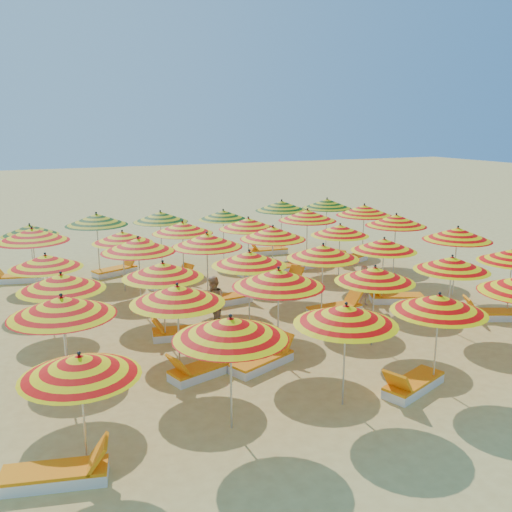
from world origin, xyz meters
The scene contains 53 objects.
ground centered at (0.00, 0.00, 0.00)m, with size 120.00×120.00×0.00m, color #DFC163.
umbrella_0 centered at (-6.39, -6.49, 1.87)m, with size 2.45×2.45×2.13m.
umbrella_1 centered at (-3.64, -6.34, 2.05)m, with size 2.59×2.59×2.33m.
umbrella_2 centered at (-1.17, -6.44, 1.99)m, with size 2.73×2.73×2.26m.
umbrella_3 centered at (1.17, -6.54, 1.94)m, with size 2.19×2.19×2.20m.
umbrella_6 centered at (-6.36, -3.76, 2.07)m, with size 2.56×2.56×2.36m.
umbrella_7 centered at (-3.88, -3.75, 2.01)m, with size 2.44×2.44×2.29m.
umbrella_8 centered at (-1.36, -3.80, 2.12)m, with size 2.98×2.98×2.41m.
umbrella_9 centered at (1.33, -3.98, 1.94)m, with size 2.19×2.19×2.21m.
umbrella_10 centered at (3.96, -3.93, 1.95)m, with size 2.51×2.51×2.21m.
umbrella_12 centered at (-6.13, -1.47, 1.98)m, with size 2.26×2.26×2.25m.
umbrella_13 centered at (-3.59, -1.49, 2.00)m, with size 2.66×2.66×2.28m.
umbrella_14 centered at (-1.02, -1.28, 2.01)m, with size 2.18×2.18×2.29m.
umbrella_15 centered at (1.25, -1.52, 2.04)m, with size 2.24×2.24×2.32m.
umbrella_16 centered at (3.73, -1.17, 1.96)m, with size 2.52×2.52×2.22m.
umbrella_17 centered at (6.53, -1.43, 2.13)m, with size 2.98×2.98×2.42m.
umbrella_18 centered at (-6.28, 1.14, 1.93)m, with size 2.19×2.19×2.19m.
umbrella_19 centered at (-3.59, 1.28, 2.13)m, with size 3.00×3.00×2.42m.
umbrella_20 centered at (-1.44, 1.11, 2.12)m, with size 2.96×2.96×2.41m.
umbrella_21 centered at (1.03, 1.39, 2.11)m, with size 2.97×2.97×2.39m.
umbrella_22 centered at (3.81, 1.52, 1.97)m, with size 2.58×2.58×2.24m.
umbrella_23 centered at (6.27, 1.49, 2.15)m, with size 2.94×2.94×2.45m.
umbrella_24 centered at (-6.44, 4.01, 2.19)m, with size 2.61×2.61×2.49m.
umbrella_25 centered at (-3.59, 3.69, 1.93)m, with size 2.15×2.15×2.19m.
umbrella_26 centered at (-1.38, 3.86, 2.06)m, with size 2.75×2.75×2.34m.
umbrella_27 centered at (1.09, 3.58, 2.07)m, with size 2.77×2.77×2.36m.
umbrella_28 centered at (3.79, 3.89, 2.16)m, with size 2.62×2.62×2.46m.
umbrella_29 centered at (6.51, 3.90, 2.19)m, with size 2.75×2.75×2.48m.
umbrella_30 centered at (-6.39, 6.49, 1.92)m, with size 2.45×2.45×2.18m.
umbrella_31 centered at (-4.03, 6.21, 2.19)m, with size 3.07×3.07×2.48m.
umbrella_32 centered at (-1.47, 6.53, 2.06)m, with size 2.55×2.55×2.35m.
umbrella_33 centered at (1.26, 6.61, 1.95)m, with size 2.45×2.45×2.21m.
umbrella_34 centered at (4.02, 6.58, 2.17)m, with size 3.07×3.07×2.47m.
umbrella_35 centered at (6.35, 6.59, 2.13)m, with size 2.90×2.90×2.42m.
lounger_0 centered at (-6.89, -6.74, 0.15)m, with size 1.82×0.97×0.69m.
lounger_1 centered at (0.57, -6.55, 0.15)m, with size 1.83×1.15×0.69m.
lounger_2 centered at (-3.38, -3.90, 0.15)m, with size 1.83×1.04×0.69m.
lounger_3 centered at (-1.87, -4.02, 0.15)m, with size 1.82×1.18×0.69m.
lounger_4 centered at (5.84, -3.79, 0.15)m, with size 1.82×1.24×0.69m.
lounger_5 centered at (-3.09, -1.39, 0.15)m, with size 1.81×0.91×0.69m.
lounger_6 centered at (1.85, -1.39, 0.15)m, with size 1.75×0.62×0.69m.
lounger_7 centered at (4.24, -1.25, 0.15)m, with size 1.82×1.22×0.69m.
lounger_8 centered at (-0.84, 0.92, 0.15)m, with size 1.78×0.74×0.69m.
lounger_9 centered at (1.63, 1.65, 0.15)m, with size 1.82×1.25×0.69m.
lounger_10 centered at (-1.89, 3.65, 0.15)m, with size 1.82×1.21×0.69m.
lounger_11 centered at (1.59, 3.78, 0.15)m, with size 1.77×0.69×0.69m.
lounger_12 centered at (3.29, 3.86, 0.15)m, with size 1.81×0.88×0.69m.
lounger_13 centered at (5.92, 3.91, 0.15)m, with size 1.82×1.19×0.69m.
lounger_14 centered at (-6.98, 6.52, 0.15)m, with size 1.82×1.00×0.69m.
lounger_15 centered at (-3.43, 6.11, 0.15)m, with size 1.83×1.13×0.69m.
lounger_16 centered at (3.42, 6.78, 0.15)m, with size 1.78×0.74×0.69m.
beachgoer_b centered at (-1.96, -0.84, 0.73)m, with size 0.71×0.55×1.46m, color tan.
beachgoer_a centered at (3.09, -1.12, 0.66)m, with size 0.48×0.32×1.33m, color tan.
Camera 1 is at (-7.36, -15.63, 5.80)m, focal length 40.00 mm.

